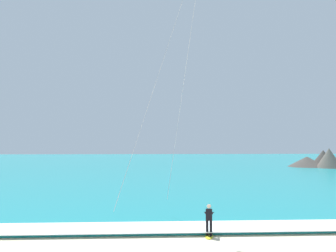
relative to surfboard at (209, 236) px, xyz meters
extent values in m
cube|color=teal|center=(4.68, 60.23, 0.07)|extent=(200.00, 120.00, 0.20)
cube|color=white|center=(4.68, 1.23, 0.19)|extent=(200.00, 2.67, 0.04)
ellipsoid|color=yellow|center=(0.00, 0.00, 0.00)|extent=(0.69, 1.46, 0.05)
cube|color=black|center=(0.00, 0.25, 0.04)|extent=(0.17, 0.09, 0.04)
cube|color=black|center=(0.00, -0.25, 0.04)|extent=(0.17, 0.09, 0.04)
cylinder|color=black|center=(-0.10, 0.02, 0.39)|extent=(0.14, 0.14, 0.84)
cylinder|color=black|center=(0.10, -0.02, 0.39)|extent=(0.14, 0.14, 0.84)
cube|color=black|center=(0.00, 0.00, 1.11)|extent=(0.37, 0.26, 0.60)
sphere|color=beige|center=(0.00, 0.00, 1.55)|extent=(0.22, 0.22, 0.22)
cylinder|color=black|center=(-0.15, 0.19, 1.16)|extent=(0.18, 0.51, 0.22)
cylinder|color=black|center=(0.21, 0.12, 1.16)|extent=(0.18, 0.51, 0.22)
cylinder|color=black|center=(0.07, 0.37, 1.16)|extent=(0.55, 0.13, 0.04)
cube|color=#3F3F42|center=(0.02, 0.12, 0.89)|extent=(0.13, 0.10, 0.10)
cylinder|color=#B2B2B7|center=(-1.03, 2.57, 8.96)|extent=(1.94, 4.42, 15.57)
cylinder|color=#B2B2B7|center=(-2.59, 0.57, 8.96)|extent=(5.06, 0.41, 15.57)
cone|color=#665B51|center=(29.97, 45.11, 1.89)|extent=(4.95, 4.95, 3.83)
cone|color=#47423D|center=(30.18, 47.76, 1.69)|extent=(5.33, 5.33, 3.42)
cone|color=#47423D|center=(27.28, 48.42, 1.05)|extent=(7.99, 7.99, 2.15)
camera|label=1|loc=(-3.16, -18.86, 4.97)|focal=37.96mm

